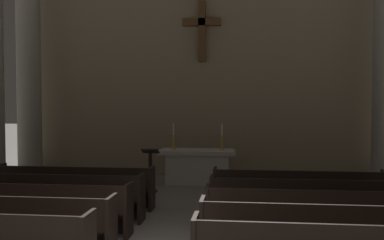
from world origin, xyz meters
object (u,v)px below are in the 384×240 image
(pew_right_row_4, at_px, (305,202))
(column_left_fourth, at_px, (29,67))
(altar, at_px, (197,166))
(candlestick_left, at_px, (173,141))
(candlestick_right, at_px, (222,141))
(pew_left_row_2, at_px, (1,223))
(pew_right_row_3, at_px, (313,216))
(lectern, at_px, (150,171))
(pew_right_row_5, at_px, (298,192))
(pew_left_row_3, at_px, (32,208))
(pew_left_row_4, at_px, (55,196))
(pew_right_row_2, at_px, (325,234))
(pew_left_row_5, at_px, (74,187))

(pew_right_row_4, height_order, column_left_fourth, column_left_fourth)
(altar, height_order, candlestick_left, candlestick_left)
(column_left_fourth, relative_size, candlestick_right, 9.41)
(pew_left_row_2, xyz_separation_m, candlestick_right, (3.17, 6.16, 0.78))
(pew_right_row_3, bearing_deg, pew_left_row_2, -168.40)
(pew_right_row_4, xyz_separation_m, lectern, (-3.59, 2.94, 0.07))
(pew_left_row_2, distance_m, candlestick_right, 6.97)
(candlestick_left, xyz_separation_m, lectern, (-0.43, -1.20, -0.71))
(pew_right_row_3, distance_m, candlestick_left, 6.09)
(candlestick_left, relative_size, lectern, 0.65)
(candlestick_right, xyz_separation_m, lectern, (-1.83, -1.20, -0.71))
(pew_left_row_2, bearing_deg, pew_right_row_5, 31.62)
(column_left_fourth, bearing_deg, altar, -5.77)
(pew_left_row_3, xyz_separation_m, pew_right_row_3, (4.93, 0.00, 0.00))
(pew_left_row_4, distance_m, pew_right_row_2, 5.33)
(altar, height_order, lectern, lectern)
(pew_left_row_3, relative_size, pew_right_row_5, 1.00)
(altar, bearing_deg, candlestick_right, -0.00)
(pew_left_row_4, bearing_deg, pew_left_row_5, 90.00)
(pew_left_row_3, xyz_separation_m, pew_right_row_5, (4.93, 2.02, 0.00))
(pew_left_row_2, bearing_deg, altar, 68.19)
(pew_right_row_3, bearing_deg, pew_right_row_2, -90.00)
(pew_right_row_2, relative_size, pew_right_row_3, 1.00)
(pew_left_row_2, height_order, pew_left_row_4, same)
(pew_left_row_2, xyz_separation_m, lectern, (1.34, 4.96, 0.07))
(pew_right_row_3, bearing_deg, column_left_fourth, 143.89)
(pew_right_row_3, bearing_deg, pew_left_row_4, 168.40)
(pew_left_row_2, distance_m, lectern, 5.14)
(altar, bearing_deg, lectern, -133.18)
(pew_left_row_4, relative_size, column_left_fourth, 0.51)
(pew_left_row_4, xyz_separation_m, pew_right_row_2, (4.93, -2.02, 0.00))
(altar, xyz_separation_m, candlestick_right, (0.70, -0.00, 0.72))
(pew_right_row_3, height_order, pew_right_row_4, same)
(pew_right_row_5, distance_m, candlestick_left, 4.52)
(candlestick_right, distance_m, lectern, 2.30)
(pew_left_row_4, xyz_separation_m, candlestick_left, (1.77, 4.14, 0.78))
(pew_left_row_3, distance_m, pew_right_row_3, 4.93)
(pew_left_row_4, height_order, pew_right_row_3, same)
(pew_left_row_5, bearing_deg, pew_right_row_2, -31.62)
(pew_right_row_5, bearing_deg, pew_left_row_5, 180.00)
(pew_right_row_4, bearing_deg, lectern, 140.73)
(pew_left_row_5, xyz_separation_m, lectern, (1.34, 1.92, 0.07))
(pew_right_row_3, height_order, altar, altar)
(pew_left_row_2, height_order, pew_right_row_3, same)
(pew_left_row_3, xyz_separation_m, pew_right_row_2, (4.93, -1.01, 0.00))
(pew_right_row_4, distance_m, pew_right_row_5, 1.01)
(pew_right_row_3, relative_size, pew_right_row_5, 1.00)
(altar, bearing_deg, pew_left_row_2, -111.81)
(pew_left_row_4, distance_m, pew_left_row_5, 1.01)
(pew_left_row_2, bearing_deg, pew_right_row_2, 0.00)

